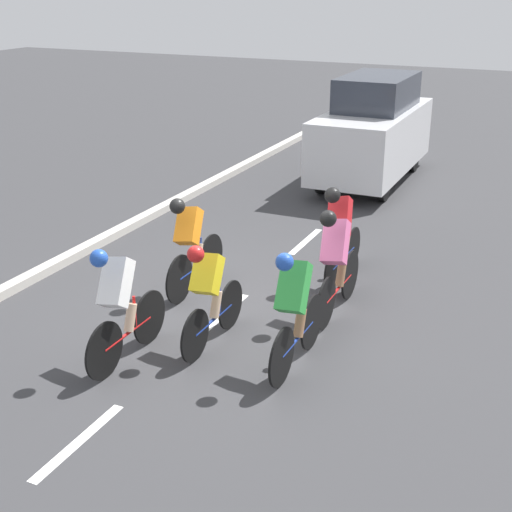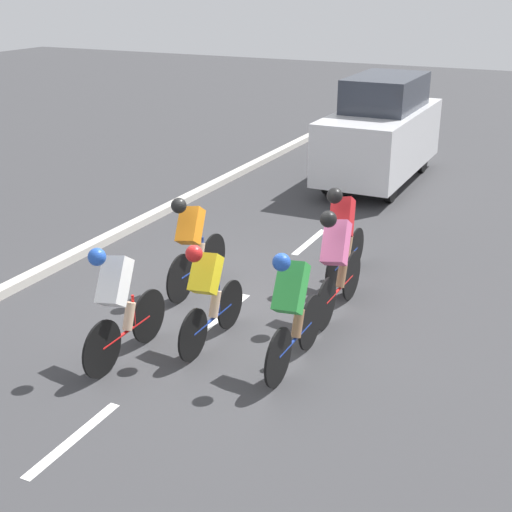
{
  "view_description": "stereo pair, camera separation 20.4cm",
  "coord_description": "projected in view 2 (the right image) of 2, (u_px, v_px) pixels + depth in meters",
  "views": [
    {
      "loc": [
        -4.12,
        8.06,
        4.37
      ],
      "look_at": [
        -0.5,
        0.16,
        0.95
      ],
      "focal_mm": 50.0,
      "sensor_mm": 36.0,
      "label": 1
    },
    {
      "loc": [
        -4.31,
        7.97,
        4.37
      ],
      "look_at": [
        -0.5,
        0.16,
        0.95
      ],
      "focal_mm": 50.0,
      "sensor_mm": 36.0,
      "label": 2
    }
  ],
  "objects": [
    {
      "name": "lane_stripe_near",
      "position": [
        74.0,
        439.0,
        7.22
      ],
      "size": [
        0.12,
        1.4,
        0.01
      ],
      "primitive_type": "cube",
      "color": "white",
      "rests_on": "ground"
    },
    {
      "name": "cyclist_red",
      "position": [
        343.0,
        230.0,
        10.7
      ],
      "size": [
        0.42,
        1.7,
        1.52
      ],
      "color": "black",
      "rests_on": "ground"
    },
    {
      "name": "support_car",
      "position": [
        381.0,
        131.0,
        15.81
      ],
      "size": [
        1.7,
        4.32,
        2.35
      ],
      "color": "black",
      "rests_on": "ground"
    },
    {
      "name": "cyclist_orange",
      "position": [
        192.0,
        242.0,
        10.33
      ],
      "size": [
        0.4,
        1.67,
        1.5
      ],
      "color": "black",
      "rests_on": "ground"
    },
    {
      "name": "lane_stripe_far",
      "position": [
        310.0,
        242.0,
        12.57
      ],
      "size": [
        0.12,
        1.4,
        0.01
      ],
      "primitive_type": "cube",
      "color": "white",
      "rests_on": "ground"
    },
    {
      "name": "curb",
      "position": [
        44.0,
        270.0,
        11.17
      ],
      "size": [
        0.2,
        27.0,
        0.14
      ],
      "primitive_type": "cube",
      "color": "beige",
      "rests_on": "ground"
    },
    {
      "name": "cyclist_white",
      "position": [
        118.0,
        301.0,
        8.43
      ],
      "size": [
        0.41,
        1.66,
        1.53
      ],
      "color": "black",
      "rests_on": "ground"
    },
    {
      "name": "cyclist_green",
      "position": [
        292.0,
        308.0,
        8.24
      ],
      "size": [
        0.37,
        1.68,
        1.55
      ],
      "color": "black",
      "rests_on": "ground"
    },
    {
      "name": "cyclist_yellow",
      "position": [
        208.0,
        291.0,
        8.8
      ],
      "size": [
        0.37,
        1.62,
        1.43
      ],
      "color": "black",
      "rests_on": "ground"
    },
    {
      "name": "cyclist_pink",
      "position": [
        337.0,
        260.0,
        9.58
      ],
      "size": [
        0.4,
        1.77,
        1.57
      ],
      "color": "black",
      "rests_on": "ground"
    },
    {
      "name": "ground_plane",
      "position": [
        229.0,
        309.0,
        10.03
      ],
      "size": [
        60.0,
        60.0,
        0.0
      ],
      "primitive_type": "plane",
      "color": "#38383A"
    },
    {
      "name": "lane_stripe_mid",
      "position": [
        224.0,
        314.0,
        9.89
      ],
      "size": [
        0.12,
        1.4,
        0.01
      ],
      "primitive_type": "cube",
      "color": "white",
      "rests_on": "ground"
    }
  ]
}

